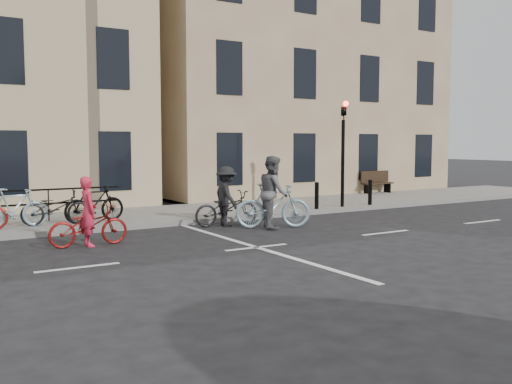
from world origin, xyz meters
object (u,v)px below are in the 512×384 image
cyclist_pink (88,222)px  cyclist_grey (273,199)px  bench (376,181)px  traffic_light (343,140)px  cyclist_dark (226,202)px

cyclist_pink → cyclist_grey: size_ratio=0.84×
bench → traffic_light: bearing=-144.8°
traffic_light → cyclist_pink: size_ratio=2.15×
cyclist_dark → cyclist_pink: bearing=109.5°
bench → cyclist_grey: (-9.06, -5.48, 0.14)m
traffic_light → cyclist_grey: 5.02m
cyclist_dark → cyclist_grey: bearing=-135.0°
traffic_light → cyclist_grey: size_ratio=1.81×
bench → cyclist_dark: (-9.96, -4.42, -0.00)m
traffic_light → cyclist_pink: (-9.39, -2.16, -1.90)m
cyclist_pink → cyclist_grey: 5.14m
bench → cyclist_dark: 10.90m
traffic_light → cyclist_pink: traffic_light is taller
traffic_light → cyclist_dark: 5.55m
cyclist_pink → cyclist_grey: cyclist_grey is taller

